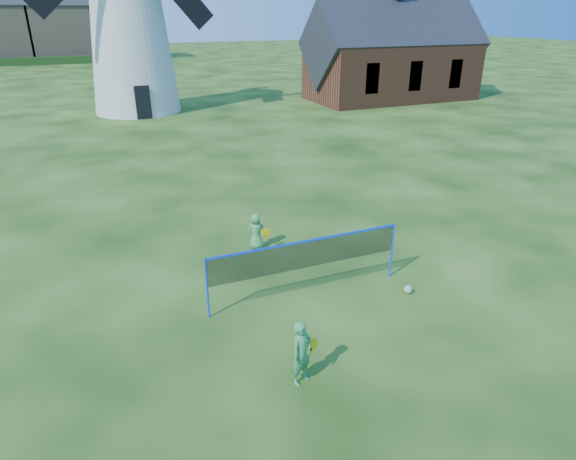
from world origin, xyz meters
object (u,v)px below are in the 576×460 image
(chapel, at_px, (393,58))
(player_girl, at_px, (302,353))
(badminton_net, at_px, (306,255))
(play_ball, at_px, (408,289))
(windmill, at_px, (128,18))
(player_boy, at_px, (256,232))

(chapel, distance_m, player_girl, 34.44)
(badminton_net, bearing_deg, player_girl, -116.29)
(player_girl, bearing_deg, play_ball, 1.40)
(windmill, xyz_separation_m, chapel, (19.59, -2.31, -2.97))
(badminton_net, bearing_deg, play_ball, -20.55)
(windmill, distance_m, player_boy, 24.78)
(player_boy, xyz_separation_m, play_ball, (2.69, -3.93, -0.45))
(chapel, relative_size, player_boy, 12.08)
(windmill, distance_m, player_girl, 30.48)
(windmill, xyz_separation_m, player_girl, (-0.78, -29.97, -5.51))
(chapel, distance_m, badminton_net, 31.32)
(player_girl, distance_m, player_boy, 5.95)
(windmill, bearing_deg, chapel, -6.73)
(windmill, bearing_deg, play_ball, -83.77)
(player_boy, relative_size, play_ball, 5.07)
(windmill, distance_m, chapel, 19.95)
(player_girl, height_order, player_boy, player_girl)
(player_girl, relative_size, play_ball, 6.13)
(chapel, relative_size, badminton_net, 2.67)
(windmill, xyz_separation_m, badminton_net, (0.62, -27.14, -5.04))
(windmill, height_order, badminton_net, windmill)
(chapel, bearing_deg, player_boy, -131.38)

